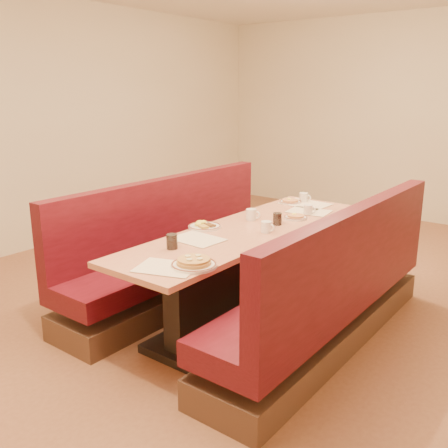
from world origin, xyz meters
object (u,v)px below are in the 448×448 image
Objects in this scene: diner_table at (247,274)px; coffee_mug_b at (252,214)px; soda_tumbler_mid at (277,219)px; coffee_mug_c at (308,209)px; soda_tumbler_near at (172,242)px; pancake_plate at (194,263)px; eggs_plate at (204,226)px; booth_right at (331,298)px; booth_left at (179,257)px; coffee_mug_a at (267,227)px; coffee_mug_d at (304,197)px.

coffee_mug_b reaches higher than diner_table.
coffee_mug_b is 1.24× the size of soda_tumbler_mid.
soda_tumbler_near reaches higher than coffee_mug_c.
diner_table is at bearing 104.63° from pancake_plate.
diner_table is at bearing 34.03° from eggs_plate.
booth_right is (0.73, 0.00, -0.01)m from diner_table.
booth_left is at bearing -164.63° from soda_tumbler_mid.
diner_table is at bearing -118.22° from soda_tumbler_mid.
booth_left is (-0.73, 0.00, -0.01)m from diner_table.
soda_tumbler_near is at bearing -103.95° from soda_tumbler_mid.
pancake_plate reaches higher than diner_table.
coffee_mug_d is at bearing 103.12° from coffee_mug_a.
booth_left is 20.78× the size of coffee_mug_b.
coffee_mug_a reaches higher than pancake_plate.
coffee_mug_c is 0.49m from coffee_mug_d.
coffee_mug_b reaches higher than coffee_mug_c.
coffee_mug_a is (0.91, 0.00, 0.43)m from booth_left.
coffee_mug_c is 0.46m from soda_tumbler_mid.
booth_right is 0.70m from coffee_mug_a.
coffee_mug_c is (0.16, 0.69, 0.42)m from diner_table.
coffee_mug_a is (-0.55, 0.00, 0.43)m from booth_right.
coffee_mug_a is 0.24m from soda_tumbler_mid.
eggs_plate is 0.45m from coffee_mug_b.
soda_tumbler_near is at bearing -98.81° from diner_table.
booth_left reaches higher than coffee_mug_d.
coffee_mug_d is 1.11× the size of soda_tumbler_near.
coffee_mug_b reaches higher than coffee_mug_d.
booth_right reaches higher than coffee_mug_a.
pancake_plate is 1.60m from coffee_mug_c.
diner_table is at bearing 0.00° from booth_left.
soda_tumbler_near is (-0.29, -0.73, 0.01)m from coffee_mug_a.
booth_right is at bearing 61.28° from pancake_plate.
diner_table is at bearing -92.30° from coffee_mug_d.
coffee_mug_c reaches higher than eggs_plate.
coffee_mug_d is (-0.11, 1.10, 0.42)m from diner_table.
eggs_plate is at bearing -128.32° from coffee_mug_b.
booth_right reaches higher than coffee_mug_c.
pancake_plate is at bearing -75.37° from diner_table.
soda_tumbler_mid reaches higher than coffee_mug_b.
diner_table is 1.18m from coffee_mug_d.
soda_tumbler_mid is (-0.03, -0.46, 0.01)m from coffee_mug_c.
diner_table is at bearing -80.53° from coffee_mug_b.
pancake_plate is at bearing -97.08° from coffee_mug_c.
pancake_plate is 0.91m from coffee_mug_a.
pancake_plate is at bearing -54.32° from eggs_plate.
booth_left is 0.64m from eggs_plate.
coffee_mug_b is at bearing 164.66° from booth_right.
coffee_mug_d reaches higher than diner_table.
coffee_mug_c is at bearing 63.67° from eggs_plate.
soda_tumbler_near is at bearing -110.66° from coffee_mug_c.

